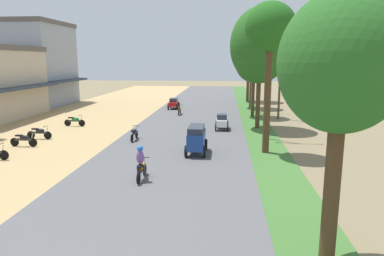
{
  "coord_description": "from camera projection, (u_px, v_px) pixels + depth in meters",
  "views": [
    {
      "loc": [
        2.99,
        -4.6,
        5.55
      ],
      "look_at": [
        0.9,
        17.43,
        1.25
      ],
      "focal_mm": 32.85,
      "sensor_mm": 36.0,
      "label": 1
    }
  ],
  "objects": [
    {
      "name": "shophouse_far",
      "position": [
        37.0,
        64.0,
        42.83
      ],
      "size": [
        7.77,
        9.3,
        10.1
      ],
      "color": "#999EA8",
      "rests_on": "ground"
    },
    {
      "name": "parked_motorbike_fourth",
      "position": [
        24.0,
        139.0,
        22.54
      ],
      "size": [
        1.8,
        0.54,
        0.94
      ],
      "color": "black",
      "rests_on": "dirt_shoulder"
    },
    {
      "name": "parked_motorbike_fifth",
      "position": [
        39.0,
        132.0,
        24.69
      ],
      "size": [
        1.8,
        0.54,
        0.94
      ],
      "color": "black",
      "rests_on": "dirt_shoulder"
    },
    {
      "name": "parked_motorbike_sixth",
      "position": [
        75.0,
        120.0,
        29.5
      ],
      "size": [
        1.8,
        0.54,
        0.94
      ],
      "color": "black",
      "rests_on": "dirt_shoulder"
    },
    {
      "name": "median_tree_nearest",
      "position": [
        342.0,
        65.0,
        8.66
      ],
      "size": [
        3.15,
        3.15,
        7.2
      ],
      "color": "#4C351E",
      "rests_on": "median_strip"
    },
    {
      "name": "median_tree_second",
      "position": [
        270.0,
        30.0,
        19.88
      ],
      "size": [
        2.9,
        2.9,
        8.75
      ],
      "color": "#4C351E",
      "rests_on": "median_strip"
    },
    {
      "name": "median_tree_third",
      "position": [
        260.0,
        46.0,
        27.66
      ],
      "size": [
        4.75,
        4.75,
        9.61
      ],
      "color": "#4C351E",
      "rests_on": "median_strip"
    },
    {
      "name": "median_tree_fourth",
      "position": [
        254.0,
        62.0,
        33.75
      ],
      "size": [
        3.64,
        3.64,
        7.32
      ],
      "color": "#4C351E",
      "rests_on": "median_strip"
    },
    {
      "name": "median_tree_fifth",
      "position": [
        251.0,
        60.0,
        39.98
      ],
      "size": [
        3.97,
        3.97,
        7.47
      ],
      "color": "#4C351E",
      "rests_on": "median_strip"
    },
    {
      "name": "median_tree_sixth",
      "position": [
        249.0,
        45.0,
        46.4
      ],
      "size": [
        4.7,
        4.7,
        10.19
      ],
      "color": "#4C351E",
      "rests_on": "median_strip"
    },
    {
      "name": "streetlamp_near",
      "position": [
        267.0,
        76.0,
        24.14
      ],
      "size": [
        3.16,
        0.2,
        7.64
      ],
      "color": "gray",
      "rests_on": "median_strip"
    },
    {
      "name": "streetlamp_mid",
      "position": [
        253.0,
        68.0,
        36.89
      ],
      "size": [
        3.16,
        0.2,
        8.02
      ],
      "color": "gray",
      "rests_on": "median_strip"
    },
    {
      "name": "utility_pole_near",
      "position": [
        281.0,
        66.0,
        32.65
      ],
      "size": [
        1.8,
        0.2,
        9.53
      ],
      "color": "brown",
      "rests_on": "ground"
    },
    {
      "name": "car_van_blue",
      "position": [
        196.0,
        138.0,
        20.72
      ],
      "size": [
        1.19,
        2.41,
        1.67
      ],
      "color": "navy",
      "rests_on": "road_strip"
    },
    {
      "name": "car_hatchback_white",
      "position": [
        222.0,
        121.0,
        28.04
      ],
      "size": [
        1.04,
        2.0,
        1.23
      ],
      "color": "silver",
      "rests_on": "road_strip"
    },
    {
      "name": "car_sedan_red",
      "position": [
        174.0,
        103.0,
        40.0
      ],
      "size": [
        1.1,
        2.26,
        1.19
      ],
      "color": "red",
      "rests_on": "road_strip"
    },
    {
      "name": "motorbike_ahead_second",
      "position": [
        141.0,
        164.0,
        16.16
      ],
      "size": [
        0.54,
        1.8,
        1.66
      ],
      "color": "black",
      "rests_on": "road_strip"
    },
    {
      "name": "motorbike_ahead_third",
      "position": [
        134.0,
        133.0,
        24.3
      ],
      "size": [
        0.54,
        1.8,
        0.94
      ],
      "color": "black",
      "rests_on": "road_strip"
    },
    {
      "name": "motorbike_ahead_fourth",
      "position": [
        179.0,
        110.0,
        35.67
      ],
      "size": [
        0.54,
        1.8,
        0.94
      ],
      "color": "black",
      "rests_on": "road_strip"
    }
  ]
}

